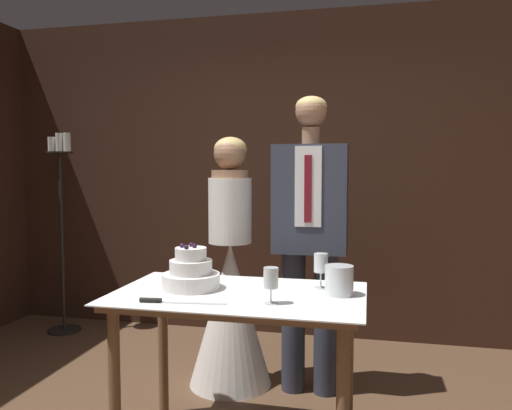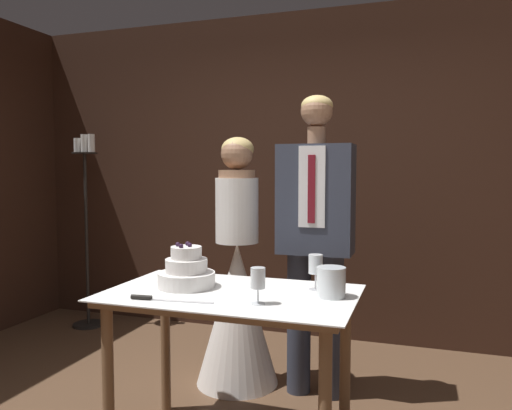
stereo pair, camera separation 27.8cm
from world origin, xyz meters
The scene contains 10 objects.
wall_back centered at (0.00, 2.15, 1.36)m, with size 5.31×0.12×2.72m, color #382116.
cake_table centered at (0.07, 0.24, 0.70)m, with size 1.22×0.74×0.81m.
tiered_cake centered at (-0.18, 0.27, 0.89)m, with size 0.29×0.29×0.23m.
cake_knife centered at (-0.20, -0.02, 0.82)m, with size 0.40×0.07×0.02m.
wine_glass_near centered at (0.27, 0.08, 0.93)m, with size 0.07×0.07×0.17m.
wine_glass_middle centered at (0.46, 0.42, 0.93)m, with size 0.07×0.07×0.18m.
hurricane_candle centered at (0.56, 0.30, 0.88)m, with size 0.14×0.14×0.14m.
bride centered at (-0.19, 1.01, 0.60)m, with size 0.54×0.54×1.63m.
groom centered at (0.33, 1.01, 1.04)m, with size 0.46×0.25×1.87m.
candle_stand centered at (-1.90, 1.72, 0.91)m, with size 0.28×0.28×1.73m.
Camera 1 is at (0.69, -2.09, 1.42)m, focal length 35.00 mm.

